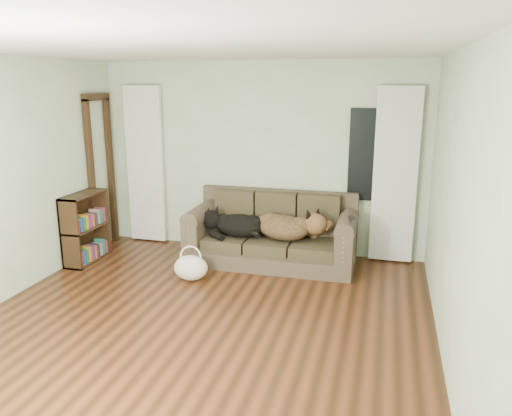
% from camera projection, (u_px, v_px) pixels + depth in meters
% --- Properties ---
extents(floor, '(5.00, 5.00, 0.00)m').
position_uv_depth(floor, '(196.00, 328.00, 4.82)').
color(floor, black).
rests_on(floor, ground).
extents(ceiling, '(5.00, 5.00, 0.00)m').
position_uv_depth(ceiling, '(187.00, 47.00, 4.19)').
color(ceiling, white).
rests_on(ceiling, ground).
extents(wall_back, '(4.50, 0.04, 2.60)m').
position_uv_depth(wall_back, '(260.00, 158.00, 6.85)').
color(wall_back, beige).
rests_on(wall_back, ground).
extents(wall_right, '(0.04, 5.00, 2.60)m').
position_uv_depth(wall_right, '(457.00, 214.00, 3.95)').
color(wall_right, beige).
rests_on(wall_right, ground).
extents(curtain_left, '(0.55, 0.08, 2.25)m').
position_uv_depth(curtain_left, '(146.00, 165.00, 7.23)').
color(curtain_left, white).
rests_on(curtain_left, ground).
extents(curtain_right, '(0.55, 0.08, 2.25)m').
position_uv_depth(curtain_right, '(395.00, 176.00, 6.36)').
color(curtain_right, white).
rests_on(curtain_right, ground).
extents(window_pane, '(0.50, 0.03, 1.20)m').
position_uv_depth(window_pane, '(368.00, 155.00, 6.44)').
color(window_pane, black).
rests_on(window_pane, wall_back).
extents(door_casing, '(0.07, 0.60, 2.10)m').
position_uv_depth(door_casing, '(101.00, 174.00, 7.04)').
color(door_casing, black).
rests_on(door_casing, ground).
extents(sofa, '(2.15, 0.93, 0.88)m').
position_uv_depth(sofa, '(272.00, 230.00, 6.49)').
color(sofa, '#4F4337').
rests_on(sofa, floor).
extents(dog_black_lab, '(0.78, 0.62, 0.29)m').
position_uv_depth(dog_black_lab, '(236.00, 226.00, 6.55)').
color(dog_black_lab, black).
rests_on(dog_black_lab, sofa).
extents(dog_shepherd, '(0.95, 0.84, 0.35)m').
position_uv_depth(dog_shepherd, '(287.00, 228.00, 6.42)').
color(dog_shepherd, black).
rests_on(dog_shepherd, sofa).
extents(tv_remote, '(0.10, 0.19, 0.02)m').
position_uv_depth(tv_remote, '(352.00, 218.00, 5.99)').
color(tv_remote, black).
rests_on(tv_remote, sofa).
extents(tote_bag, '(0.51, 0.47, 0.30)m').
position_uv_depth(tote_bag, '(191.00, 267.00, 5.98)').
color(tote_bag, white).
rests_on(tote_bag, floor).
extents(bookshelf, '(0.33, 0.75, 0.92)m').
position_uv_depth(bookshelf, '(85.00, 225.00, 6.54)').
color(bookshelf, black).
rests_on(bookshelf, floor).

